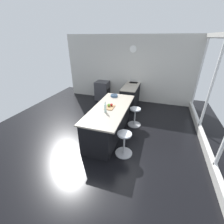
{
  "coord_description": "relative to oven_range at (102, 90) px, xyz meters",
  "views": [
    {
      "loc": [
        3.87,
        1.47,
        2.72
      ],
      "look_at": [
        0.17,
        0.27,
        0.77
      ],
      "focal_mm": 24.01,
      "sensor_mm": 36.0,
      "label": 1
    }
  ],
  "objects": [
    {
      "name": "interior_partition_left",
      "position": [
        -0.35,
        1.09,
        0.99
      ],
      "size": [
        0.15,
        5.74,
        2.84
      ],
      "color": "beige",
      "rests_on": "ground_plane"
    },
    {
      "name": "kitchen_island",
      "position": [
        2.68,
        1.25,
        0.02
      ],
      "size": [
        2.36,
        0.97,
        0.9
      ],
      "color": "black",
      "rests_on": "ground_plane"
    },
    {
      "name": "fruit_bowl",
      "position": [
        1.8,
        1.14,
        0.51
      ],
      "size": [
        0.24,
        0.24,
        0.07
      ],
      "color": "#334C6B",
      "rests_on": "kitchen_island"
    },
    {
      "name": "cutting_board",
      "position": [
        2.68,
        1.28,
        0.48
      ],
      "size": [
        0.36,
        0.24,
        0.02
      ],
      "primitive_type": "cube",
      "color": "olive",
      "rests_on": "kitchen_island"
    },
    {
      "name": "ground_plane",
      "position": [
        2.51,
        1.09,
        -0.43
      ],
      "size": [
        7.46,
        7.46,
        0.0
      ],
      "primitive_type": "plane",
      "color": "black"
    },
    {
      "name": "window_panel_rear",
      "position": [
        2.51,
        3.95,
        0.73
      ],
      "size": [
        5.71,
        0.12,
        2.84
      ],
      "color": "beige",
      "rests_on": "ground_plane"
    },
    {
      "name": "stool_middle",
      "position": [
        3.42,
        1.91,
        -0.14
      ],
      "size": [
        0.44,
        0.44,
        0.63
      ],
      "color": "#B7B7BC",
      "rests_on": "ground_plane"
    },
    {
      "name": "water_bottle",
      "position": [
        2.98,
        1.26,
        0.59
      ],
      "size": [
        0.06,
        0.06,
        0.31
      ],
      "color": "silver",
      "rests_on": "kitchen_island"
    },
    {
      "name": "oven_range",
      "position": [
        0.0,
        0.0,
        0.0
      ],
      "size": [
        0.6,
        0.61,
        0.87
      ],
      "color": "#38383D",
      "rests_on": "ground_plane"
    },
    {
      "name": "sink_cabinet",
      "position": [
        -0.0,
        1.43,
        0.02
      ],
      "size": [
        2.17,
        0.6,
        1.18
      ],
      "color": "black",
      "rests_on": "ground_plane"
    },
    {
      "name": "apple_red",
      "position": [
        2.6,
        1.31,
        0.53
      ],
      "size": [
        0.08,
        0.08,
        0.08
      ],
      "primitive_type": "sphere",
      "color": "red",
      "rests_on": "cutting_board"
    },
    {
      "name": "apple_green",
      "position": [
        2.65,
        1.24,
        0.53
      ],
      "size": [
        0.08,
        0.08,
        0.08
      ],
      "primitive_type": "sphere",
      "color": "#609E2D",
      "rests_on": "cutting_board"
    },
    {
      "name": "stool_by_window",
      "position": [
        1.93,
        1.91,
        -0.14
      ],
      "size": [
        0.44,
        0.44,
        0.63
      ],
      "color": "#B7B7BC",
      "rests_on": "ground_plane"
    }
  ]
}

